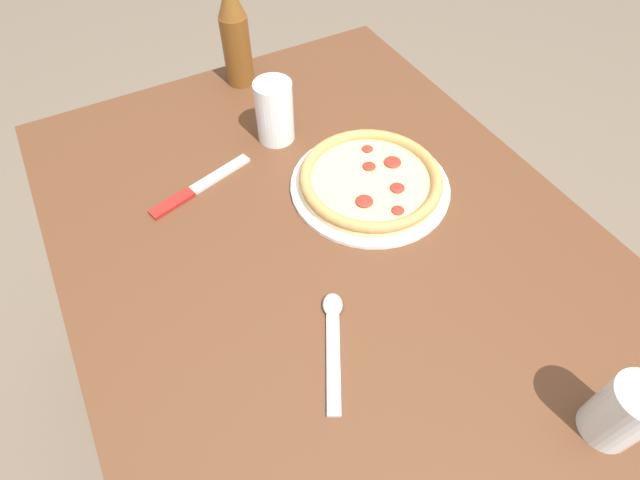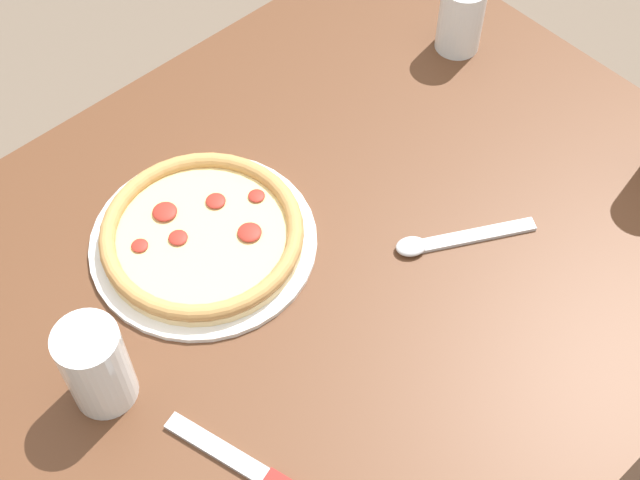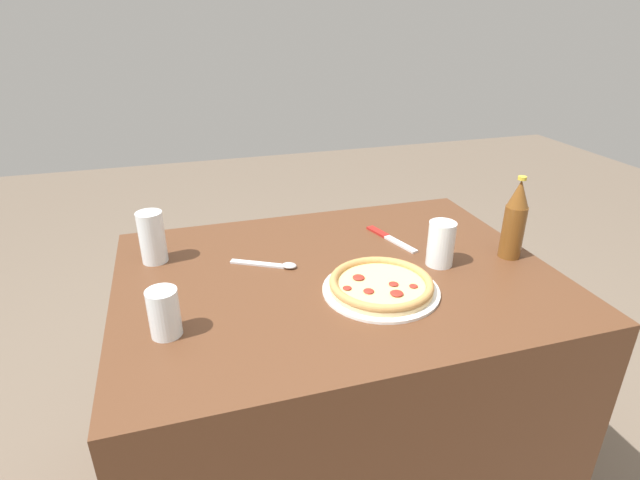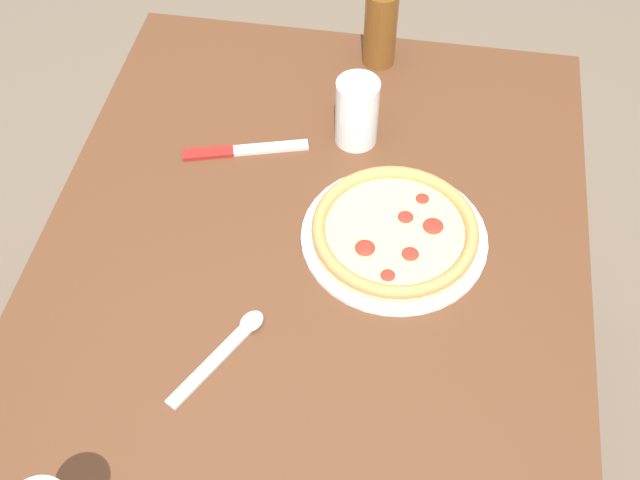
{
  "view_description": "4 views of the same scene",
  "coord_description": "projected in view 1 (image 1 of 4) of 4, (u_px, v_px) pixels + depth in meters",
  "views": [
    {
      "loc": [
        0.48,
        -0.28,
        1.46
      ],
      "look_at": [
        0.04,
        -0.04,
        0.83
      ],
      "focal_mm": 28.0,
      "sensor_mm": 36.0,
      "label": 1
    },
    {
      "loc": [
        -0.43,
        -0.49,
        1.75
      ],
      "look_at": [
        0.02,
        0.0,
        0.82
      ],
      "focal_mm": 50.0,
      "sensor_mm": 36.0,
      "label": 2
    },
    {
      "loc": [
        0.4,
        1.17,
        1.45
      ],
      "look_at": [
        0.04,
        -0.04,
        0.85
      ],
      "focal_mm": 28.0,
      "sensor_mm": 36.0,
      "label": 3
    },
    {
      "loc": [
        0.75,
        0.14,
        1.81
      ],
      "look_at": [
        -0.01,
        0.02,
        0.82
      ],
      "focal_mm": 45.0,
      "sensor_mm": 36.0,
      "label": 4
    }
  ],
  "objects": [
    {
      "name": "table",
      "position": [
        328.0,
        340.0,
        1.19
      ],
      "size": [
        1.21,
        0.9,
        0.77
      ],
      "color": "#56331E",
      "rests_on": "ground_plane"
    },
    {
      "name": "glass_mango_juice",
      "position": [
        621.0,
        413.0,
        0.64
      ],
      "size": [
        0.07,
        0.07,
        0.11
      ],
      "color": "white",
      "rests_on": "table"
    },
    {
      "name": "glass_lemonade",
      "position": [
        275.0,
        114.0,
        1.02
      ],
      "size": [
        0.08,
        0.08,
        0.13
      ],
      "color": "white",
      "rests_on": "table"
    },
    {
      "name": "pizza_salami",
      "position": [
        371.0,
        181.0,
        0.95
      ],
      "size": [
        0.31,
        0.31,
        0.04
      ],
      "color": "white",
      "rests_on": "table"
    },
    {
      "name": "knife",
      "position": [
        197.0,
        188.0,
        0.96
      ],
      "size": [
        0.09,
        0.22,
        0.01
      ],
      "color": "maroon",
      "rests_on": "table"
    },
    {
      "name": "spoon",
      "position": [
        333.0,
        332.0,
        0.77
      ],
      "size": [
        0.19,
        0.12,
        0.01
      ],
      "color": "silver",
      "rests_on": "table"
    },
    {
      "name": "ground_plane",
      "position": [
        326.0,
        400.0,
        1.49
      ],
      "size": [
        8.0,
        8.0,
        0.0
      ],
      "primitive_type": "plane",
      "color": "#6B5B4C"
    },
    {
      "name": "beer_bottle",
      "position": [
        235.0,
        34.0,
        1.1
      ],
      "size": [
        0.06,
        0.06,
        0.25
      ],
      "color": "brown",
      "rests_on": "table"
    }
  ]
}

